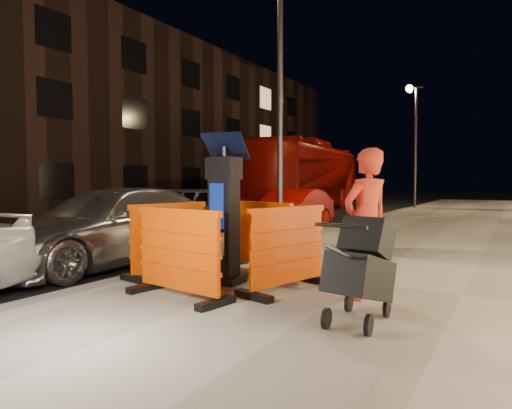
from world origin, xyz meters
The scene contains 15 objects.
ground_plane centered at (0.00, 0.00, 0.00)m, with size 120.00×120.00×0.00m, color black.
sidewalk centered at (3.00, 0.00, 0.07)m, with size 6.00×60.00×0.15m, color gray.
kerb centered at (0.00, 0.00, 0.07)m, with size 0.30×60.00×0.15m, color slate.
parking_kiosk centered at (1.39, -0.87, 1.09)m, with size 0.59×0.59×1.88m, color black.
barrier_front centered at (1.39, -1.82, 0.67)m, with size 1.34×0.55×1.05m, color #E14500.
barrier_back centered at (1.39, 0.08, 0.67)m, with size 1.34×0.55×1.05m, color #E14500.
barrier_kerbside centered at (0.44, -0.87, 0.67)m, with size 1.34×0.55×1.05m, color #E14500.
barrier_bldgside centered at (2.34, -0.87, 0.67)m, with size 1.34×0.55×1.05m, color #E14500.
car_silver centered at (-1.62, -0.11, 0.00)m, with size 1.94×4.76×1.38m, color #B0B0B5.
car_red centered at (-1.09, 6.45, 0.00)m, with size 1.35×3.88×1.28m, color #970904.
bus_doubledecker centered at (-4.71, 15.61, 0.00)m, with size 2.89×12.37×3.45m, color #950D08.
man centered at (3.28, -0.77, 1.02)m, with size 0.64×0.42×1.74m, color #B22B1A.
stroller centered at (3.48, -1.67, 0.64)m, with size 0.51×0.79×0.98m, color black.
street_lamp_mid centered at (0.25, 3.00, 3.15)m, with size 0.12×0.12×6.00m, color #3F3F44.
street_lamp_far centered at (0.25, 18.00, 3.15)m, with size 0.12×0.12×6.00m, color #3F3F44.
Camera 1 is at (4.79, -5.92, 1.52)m, focal length 32.00 mm.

